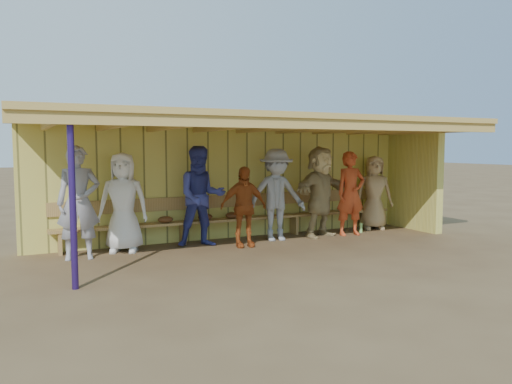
% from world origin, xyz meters
% --- Properties ---
extents(ground, '(90.00, 90.00, 0.00)m').
position_xyz_m(ground, '(0.00, 0.00, 0.00)').
color(ground, brown).
rests_on(ground, ground).
extents(player_a, '(0.76, 0.54, 1.97)m').
position_xyz_m(player_a, '(-3.32, 0.51, 0.98)').
color(player_a, gray).
rests_on(player_a, ground).
extents(player_b, '(1.05, 0.87, 1.84)m').
position_xyz_m(player_b, '(-2.51, 0.81, 0.92)').
color(player_b, white).
rests_on(player_b, ground).
extents(player_c, '(1.06, 0.89, 1.96)m').
position_xyz_m(player_c, '(-1.03, 0.66, 0.98)').
color(player_c, '#353C93').
rests_on(player_c, ground).
extents(player_d, '(0.95, 0.49, 1.56)m').
position_xyz_m(player_d, '(-0.31, 0.26, 0.78)').
color(player_d, '#AC4C1B').
rests_on(player_d, ground).
extents(player_e, '(1.34, 0.93, 1.90)m').
position_xyz_m(player_e, '(0.57, 0.56, 0.95)').
color(player_e, '#95989D').
rests_on(player_e, ground).
extents(player_f, '(1.90, 1.13, 1.96)m').
position_xyz_m(player_f, '(1.63, 0.53, 0.98)').
color(player_f, tan).
rests_on(player_f, ground).
extents(player_g, '(0.72, 0.51, 1.84)m').
position_xyz_m(player_g, '(2.34, 0.40, 0.92)').
color(player_g, '#BF431E').
rests_on(player_g, ground).
extents(player_h, '(1.00, 0.84, 1.74)m').
position_xyz_m(player_h, '(3.32, 0.81, 0.87)').
color(player_h, tan).
rests_on(player_h, ground).
extents(dugout_structure, '(8.80, 3.20, 2.50)m').
position_xyz_m(dugout_structure, '(0.39, 0.69, 1.69)').
color(dugout_structure, '#D8CE5C').
rests_on(dugout_structure, ground).
extents(bench, '(7.60, 0.34, 0.93)m').
position_xyz_m(bench, '(0.00, 1.12, 0.53)').
color(bench, '#B0894B').
rests_on(bench, ground).
extents(dugout_equipment, '(5.46, 0.62, 0.80)m').
position_xyz_m(dugout_equipment, '(-0.12, 0.99, 0.49)').
color(dugout_equipment, orange).
rests_on(dugout_equipment, ground).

